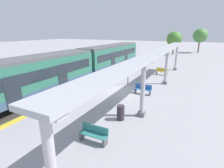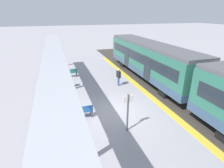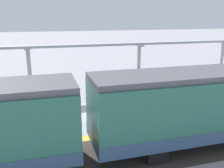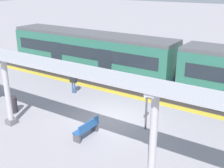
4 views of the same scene
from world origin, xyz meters
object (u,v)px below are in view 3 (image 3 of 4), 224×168
at_px(canopy_pillar_third, 30,74).
at_px(bench_near_end, 189,86).
at_px(canopy_pillar_nearest, 221,63).
at_px(canopy_pillar_second, 139,68).
at_px(trash_bin, 156,87).
at_px(passenger_waiting_near_edge, 173,99).
at_px(platform_info_sign, 64,93).
at_px(bench_far_end, 90,94).

relative_size(canopy_pillar_third, bench_near_end, 2.46).
height_order(canopy_pillar_nearest, canopy_pillar_second, same).
xyz_separation_m(canopy_pillar_second, trash_bin, (-1.02, -1.09, -1.40)).
bearing_deg(passenger_waiting_near_edge, bench_near_end, -43.05).
xyz_separation_m(canopy_pillar_nearest, canopy_pillar_second, (0.00, 7.69, 0.00)).
bearing_deg(passenger_waiting_near_edge, trash_bin, -12.96).
distance_m(canopy_pillar_third, platform_info_sign, 4.01).
height_order(canopy_pillar_third, bench_near_end, canopy_pillar_third).
relative_size(canopy_pillar_second, bench_far_end, 2.45).
distance_m(trash_bin, passenger_waiting_near_edge, 4.32).
bearing_deg(canopy_pillar_second, canopy_pillar_third, 90.00).
xyz_separation_m(bench_far_end, passenger_waiting_near_edge, (-4.02, -4.28, 0.54)).
bearing_deg(passenger_waiting_near_edge, canopy_pillar_second, 1.42).
distance_m(bench_near_end, platform_info_sign, 10.21).
distance_m(bench_far_end, trash_bin, 5.24).
bearing_deg(platform_info_sign, bench_near_end, -77.86).
bearing_deg(trash_bin, platform_info_sign, 108.38).
height_order(canopy_pillar_second, bench_near_end, canopy_pillar_second).
bearing_deg(platform_info_sign, canopy_pillar_second, -60.88).
bearing_deg(canopy_pillar_second, bench_near_end, -108.95).
bearing_deg(trash_bin, bench_far_end, 91.72).
relative_size(canopy_pillar_nearest, bench_far_end, 2.45).
height_order(bench_far_end, passenger_waiting_near_edge, passenger_waiting_near_edge).
bearing_deg(bench_near_end, bench_far_end, 89.17).
xyz_separation_m(canopy_pillar_second, platform_info_sign, (-3.43, 6.16, -0.55)).
height_order(canopy_pillar_nearest, canopy_pillar_third, same).
relative_size(bench_near_end, platform_info_sign, 0.68).
xyz_separation_m(trash_bin, platform_info_sign, (-2.41, 7.25, 0.85)).
bearing_deg(canopy_pillar_nearest, trash_bin, 98.81).
relative_size(trash_bin, platform_info_sign, 0.43).
xyz_separation_m(bench_far_end, trash_bin, (0.16, -5.24, 0.03)).
height_order(bench_far_end, trash_bin, trash_bin).
distance_m(canopy_pillar_nearest, bench_near_end, 4.37).
relative_size(canopy_pillar_nearest, canopy_pillar_second, 1.00).
bearing_deg(canopy_pillar_third, bench_near_end, -96.20).
distance_m(canopy_pillar_nearest, platform_info_sign, 14.29).
bearing_deg(bench_far_end, trash_bin, -88.28).
relative_size(canopy_pillar_nearest, passenger_waiting_near_edge, 2.35).
relative_size(canopy_pillar_third, bench_far_end, 2.45).
height_order(trash_bin, platform_info_sign, platform_info_sign).
bearing_deg(canopy_pillar_third, platform_info_sign, -149.94).
bearing_deg(platform_info_sign, passenger_waiting_near_edge, -105.67).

